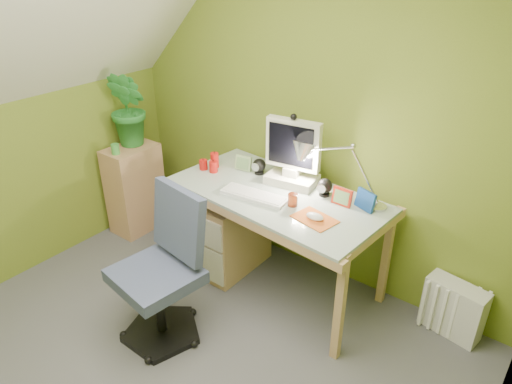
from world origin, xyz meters
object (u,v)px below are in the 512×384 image
Objects in this scene: desk_lamp at (355,160)px; potted_plant at (130,109)px; monitor at (293,150)px; radiator at (453,309)px; task_chair at (155,274)px; side_ledge at (135,189)px; desk at (276,241)px.

desk_lamp is 1.90m from potted_plant.
monitor reaches higher than radiator.
radiator is (1.47, 1.17, -0.30)m from task_chair.
potted_plant is at bearing 90.00° from side_ledge.
radiator is at bearing 7.48° from potted_plant.
desk is 3.91× the size of radiator.
monitor is 0.65× the size of side_ledge.
monitor reaches higher than desk.
monitor is 1.20m from task_chair.
desk_lamp reaches higher than task_chair.
potted_plant reaches higher than desk_lamp.
monitor reaches higher than side_ledge.
potted_plant is at bearing 178.85° from monitor.
side_ledge is at bearing -172.55° from desk.
desk_lamp is at bearing 6.14° from potted_plant.
side_ledge is at bearing -162.40° from radiator.
task_chair is at bearing -34.07° from side_ledge.
side_ledge is (-1.89, -0.25, -0.70)m from desk_lamp.
monitor is (-0.00, 0.18, 0.64)m from desk.
task_chair is 1.90m from radiator.
desk_lamp reaches higher than side_ledge.
desk_lamp is 2.03m from side_ledge.
desk_lamp is 0.78× the size of side_ledge.
monitor is 1.45m from potted_plant.
task_chair is at bearing -104.44° from desk.
desk is 1.44m from side_ledge.
desk_lamp is (0.45, 0.00, 0.05)m from monitor.
side_ledge is at bearing -179.21° from monitor.
monitor is 0.45m from desk_lamp.
desk is 0.66m from monitor.
task_chair is at bearing -35.75° from potted_plant.
monitor is at bearing 9.98° from side_ledge.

